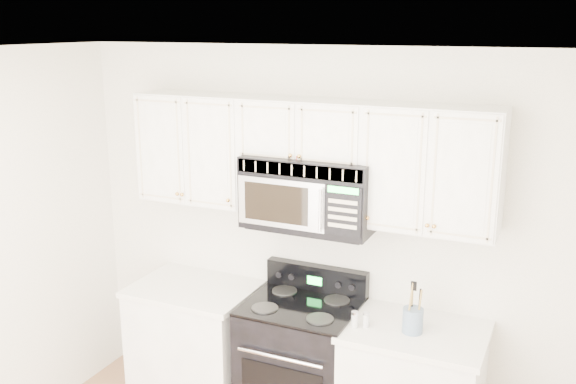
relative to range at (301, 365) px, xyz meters
The scene contains 8 objects.
room 1.66m from the range, 91.39° to the right, with size 3.51×3.51×2.61m.
base_cabinet_left 0.84m from the range, behind, with size 0.86×0.65×0.92m.
range is the anchor object (origin of this frame).
upper_cabinets 1.46m from the range, 103.72° to the left, with size 2.44×0.37×0.75m.
microwave 1.20m from the range, 78.52° to the left, with size 0.84×0.47×0.47m.
utensil_crock 0.92m from the range, ahead, with size 0.12×0.12×0.33m.
shaker_salt 0.66m from the range, 18.78° to the right, with size 0.04×0.04×0.10m.
shaker_pepper 0.69m from the range, 12.95° to the right, with size 0.04×0.04×0.10m.
Camera 1 is at (1.57, -2.15, 2.73)m, focal length 40.00 mm.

